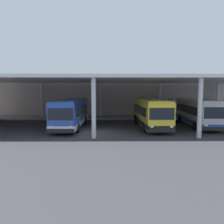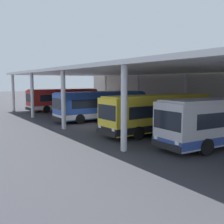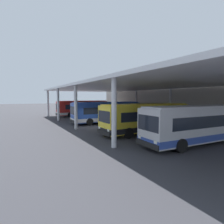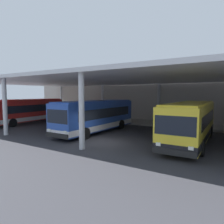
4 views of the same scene
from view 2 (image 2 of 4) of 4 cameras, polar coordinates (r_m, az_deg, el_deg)
ground_plane at (r=25.76m, az=-5.06°, el=-3.06°), size 200.00×200.00×0.00m
platform_kerb at (r=32.92m, az=13.24°, el=-0.96°), size 42.00×4.50×0.18m
station_building_facade at (r=35.10m, az=17.05°, el=4.79°), size 48.00×1.60×6.78m
canopy_shelter at (r=28.44m, az=4.74°, el=8.54°), size 40.00×17.00×5.55m
bus_nearest_bay at (r=40.29m, az=-10.30°, el=2.69°), size 3.24×10.68×3.17m
bus_second_bay at (r=29.69m, az=-2.29°, el=1.45°), size 2.81×10.56×3.17m
bus_middle_bay at (r=22.66m, az=9.90°, el=-0.21°), size 2.87×10.58×3.17m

